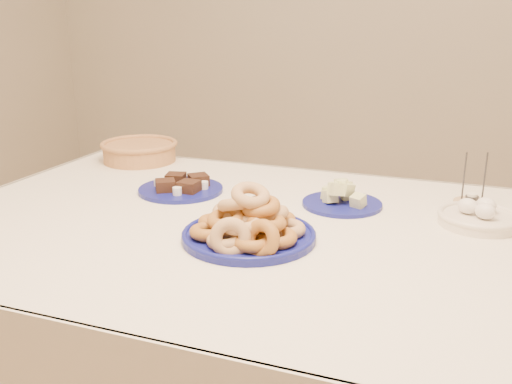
# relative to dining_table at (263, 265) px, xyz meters

# --- Properties ---
(dining_table) EXTENTS (1.71, 1.11, 0.75)m
(dining_table) POSITION_rel_dining_table_xyz_m (0.00, 0.00, 0.00)
(dining_table) COLOR brown
(dining_table) RESTS_ON ground
(donut_platter) EXTENTS (0.35, 0.35, 0.14)m
(donut_platter) POSITION_rel_dining_table_xyz_m (0.00, -0.11, 0.14)
(donut_platter) COLOR navy
(donut_platter) RESTS_ON dining_table
(melon_plate) EXTENTS (0.28, 0.28, 0.07)m
(melon_plate) POSITION_rel_dining_table_xyz_m (0.15, 0.21, 0.13)
(melon_plate) COLOR navy
(melon_plate) RESTS_ON dining_table
(brownie_plate) EXTENTS (0.32, 0.32, 0.04)m
(brownie_plate) POSITION_rel_dining_table_xyz_m (-0.32, 0.18, 0.12)
(brownie_plate) COLOR navy
(brownie_plate) RESTS_ON dining_table
(wicker_basket) EXTENTS (0.35, 0.35, 0.07)m
(wicker_basket) POSITION_rel_dining_table_xyz_m (-0.63, 0.45, 0.14)
(wicker_basket) COLOR #97643C
(wicker_basket) RESTS_ON dining_table
(candle_holder) EXTENTS (0.12, 0.12, 0.15)m
(candle_holder) POSITION_rel_dining_table_xyz_m (0.48, 0.31, 0.12)
(candle_holder) COLOR tan
(candle_holder) RESTS_ON dining_table
(egg_bowl) EXTENTS (0.26, 0.26, 0.07)m
(egg_bowl) POSITION_rel_dining_table_xyz_m (0.49, 0.19, 0.13)
(egg_bowl) COLOR silver
(egg_bowl) RESTS_ON dining_table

